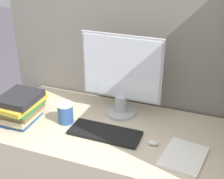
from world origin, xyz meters
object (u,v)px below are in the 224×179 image
Objects in this scene: monitor at (121,77)px; mouse at (153,143)px; keyboard at (106,133)px; coffee_cup at (65,113)px; book_stack at (20,107)px.

mouse is (0.28, -0.26, -0.25)m from monitor.
keyboard is 0.29m from coffee_cup.
monitor reaches higher than book_stack.
coffee_cup reaches higher than keyboard.
keyboard is at bearing -179.24° from mouse.
keyboard is 0.56m from book_stack.
book_stack is (-0.55, -0.31, -0.16)m from monitor.
monitor is 0.41m from coffee_cup.
coffee_cup is (-0.29, -0.22, -0.20)m from monitor.
mouse is at bearing 0.76° from keyboard.
monitor is 0.36m from keyboard.
book_stack is at bearing -162.18° from coffee_cup.
keyboard is 3.30× the size of coffee_cup.
keyboard is at bearing -7.63° from coffee_cup.
monitor is 0.46m from mouse.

